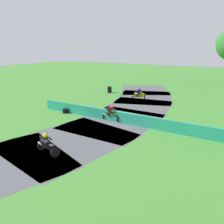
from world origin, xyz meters
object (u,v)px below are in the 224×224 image
(motorcycle_lead_black, at_px, (47,144))
(tire_stack_mid_b, at_px, (110,90))
(motorcycle_trailing_yellow, at_px, (139,95))
(tire_stack_mid_a, at_px, (66,111))
(motorcycle_chase_green, at_px, (112,113))

(motorcycle_lead_black, height_order, tire_stack_mid_b, motorcycle_lead_black)
(motorcycle_trailing_yellow, distance_m, tire_stack_mid_a, 9.24)
(motorcycle_lead_black, height_order, motorcycle_trailing_yellow, motorcycle_lead_black)
(motorcycle_lead_black, relative_size, tire_stack_mid_a, 3.01)
(motorcycle_chase_green, height_order, tire_stack_mid_a, motorcycle_chase_green)
(motorcycle_lead_black, relative_size, motorcycle_trailing_yellow, 0.98)
(motorcycle_lead_black, xyz_separation_m, tire_stack_mid_a, (-4.91, 7.02, -0.44))
(motorcycle_lead_black, bearing_deg, tire_stack_mid_a, 125.01)
(motorcycle_chase_green, bearing_deg, motorcycle_trailing_yellow, 98.67)
(tire_stack_mid_a, xyz_separation_m, tire_stack_mid_b, (-1.53, 10.43, 0.20))
(motorcycle_lead_black, relative_size, motorcycle_chase_green, 1.01)
(motorcycle_lead_black, distance_m, tire_stack_mid_a, 8.58)
(motorcycle_chase_green, xyz_separation_m, tire_stack_mid_a, (-4.96, -0.17, -0.44))
(motorcycle_trailing_yellow, distance_m, tire_stack_mid_b, 5.59)
(motorcycle_lead_black, bearing_deg, motorcycle_trailing_yellow, 94.50)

